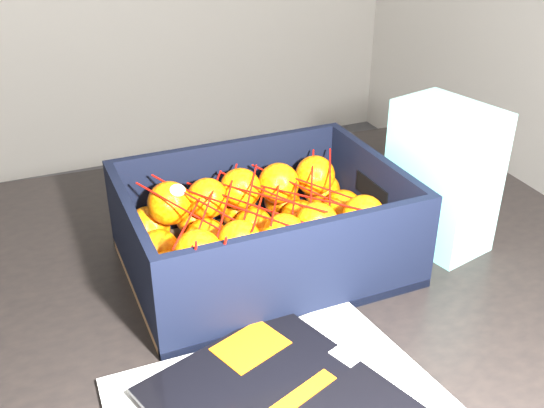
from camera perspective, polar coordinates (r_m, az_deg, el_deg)
name	(u,v)px	position (r m, az deg, el deg)	size (l,w,h in m)	color
table	(205,337)	(0.91, -6.10, -11.91)	(1.24, 0.87, 0.75)	black
produce_crate	(263,237)	(0.85, -0.81, -3.03)	(0.36, 0.27, 0.13)	brown
clementine_heap	(262,229)	(0.84, -0.91, -2.30)	(0.34, 0.25, 0.11)	#FB6B05
mesh_net	(260,202)	(0.81, -1.13, 0.18)	(0.29, 0.24, 0.09)	#BC0D07
retail_carton	(442,177)	(0.91, 15.17, 2.40)	(0.09, 0.14, 0.21)	silver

